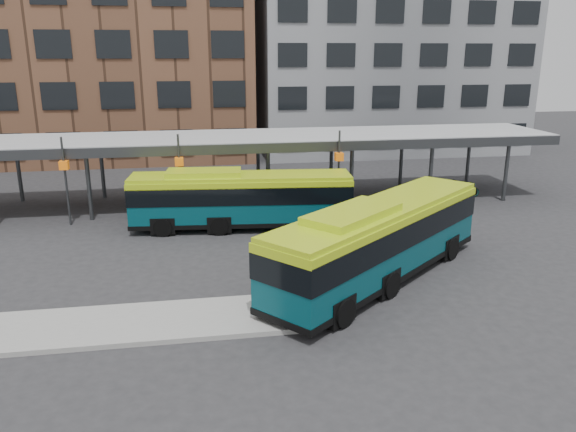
{
  "coord_description": "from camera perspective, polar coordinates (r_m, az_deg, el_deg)",
  "views": [
    {
      "loc": [
        -2.19,
        -21.1,
        9.09
      ],
      "look_at": [
        1.96,
        3.33,
        1.8
      ],
      "focal_mm": 35.0,
      "sensor_mm": 36.0,
      "label": 1
    }
  ],
  "objects": [
    {
      "name": "bus_front",
      "position": [
        23.03,
        9.27,
        -2.29
      ],
      "size": [
        11.27,
        10.12,
        3.45
      ],
      "rotation": [
        0.0,
        0.0,
        0.7
      ],
      "color": "#06404B",
      "rests_on": "ground"
    },
    {
      "name": "building_grey",
      "position": [
        56.14,
        9.71,
        17.1
      ],
      "size": [
        24.0,
        14.0,
        20.0
      ],
      "primitive_type": "cube",
      "color": "slate",
      "rests_on": "ground"
    },
    {
      "name": "boarding_island",
      "position": [
        20.48,
        -18.21,
        -10.56
      ],
      "size": [
        14.0,
        3.0,
        0.18
      ],
      "primitive_type": "cube",
      "color": "gray",
      "rests_on": "ground"
    },
    {
      "name": "canopy",
      "position": [
        34.43,
        -6.02,
        7.64
      ],
      "size": [
        40.0,
        6.53,
        4.8
      ],
      "color": "#999B9E",
      "rests_on": "ground"
    },
    {
      "name": "bike_rack",
      "position": [
        37.4,
        14.75,
        2.55
      ],
      "size": [
        5.81,
        1.37,
        1.08
      ],
      "color": "slate",
      "rests_on": "ground"
    },
    {
      "name": "ground",
      "position": [
        23.08,
        -3.43,
        -6.83
      ],
      "size": [
        120.0,
        120.0,
        0.0
      ],
      "primitive_type": "plane",
      "color": "#28282B",
      "rests_on": "ground"
    },
    {
      "name": "building_brick",
      "position": [
        53.7,
        -18.9,
        17.6
      ],
      "size": [
        26.0,
        14.0,
        22.0
      ],
      "primitive_type": "cube",
      "color": "brown",
      "rests_on": "ground"
    },
    {
      "name": "bus_rear",
      "position": [
        29.72,
        -4.85,
        1.84
      ],
      "size": [
        11.7,
        3.54,
        3.18
      ],
      "rotation": [
        0.0,
        0.0,
        -0.1
      ],
      "color": "#06404B",
      "rests_on": "ground"
    }
  ]
}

